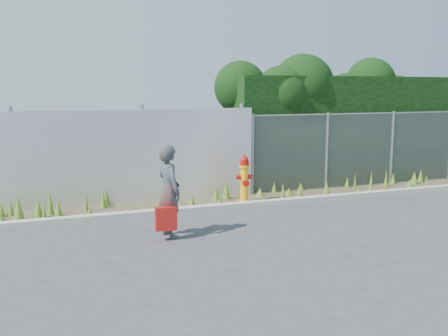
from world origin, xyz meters
The scene contains 10 objects.
ground centered at (0.00, 0.00, 0.00)m, with size 80.00×80.00×0.00m, color #3C3C3F.
curb centered at (0.00, 1.80, 0.06)m, with size 16.00×0.22×0.12m, color #A5A195.
weed_strip centered at (-0.79, 2.47, 0.13)m, with size 16.00×1.27×0.55m.
corrugated_fence centered at (-3.25, 3.01, 1.10)m, with size 8.50×0.21×2.30m.
chainlink_fence centered at (4.25, 3.00, 1.03)m, with size 6.50×0.07×2.05m.
hedge centered at (4.27, 4.02, 1.93)m, with size 7.68×1.93×3.62m.
fire_hydrant centered at (0.50, 2.20, 0.56)m, with size 0.38×0.34×1.15m.
woman centered at (-1.80, 0.19, 0.84)m, with size 0.61×0.40×1.68m, color #0F6062.
red_tote_bag centered at (-1.92, -0.04, 0.40)m, with size 0.38×0.14×0.50m.
black_shoulder_bag centered at (-1.72, 0.36, 0.91)m, with size 0.21×0.09×0.16m.
Camera 1 is at (-3.90, -8.40, 2.66)m, focal length 40.00 mm.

